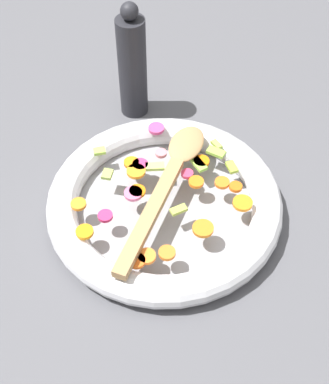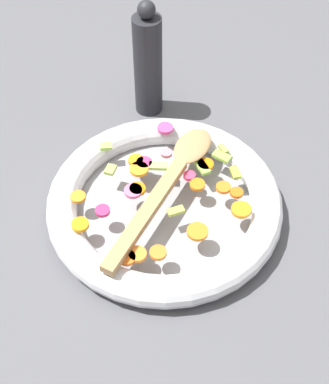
# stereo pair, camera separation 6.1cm
# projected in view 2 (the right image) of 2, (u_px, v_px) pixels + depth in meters

# --- Properties ---
(ground_plane) EXTENTS (4.00, 4.00, 0.00)m
(ground_plane) POSITION_uv_depth(u_px,v_px,m) (164.00, 211.00, 0.90)
(ground_plane) COLOR #4C4C51
(skillet) EXTENTS (0.39, 0.39, 0.05)m
(skillet) POSITION_uv_depth(u_px,v_px,m) (164.00, 203.00, 0.88)
(skillet) COLOR gray
(skillet) RESTS_ON ground_plane
(chopped_vegetables) EXTENTS (0.30, 0.28, 0.01)m
(chopped_vegetables) POSITION_uv_depth(u_px,v_px,m) (165.00, 188.00, 0.86)
(chopped_vegetables) COLOR orange
(chopped_vegetables) RESTS_ON skillet
(wooden_spoon) EXTENTS (0.28, 0.24, 0.01)m
(wooden_spoon) POSITION_uv_depth(u_px,v_px,m) (171.00, 178.00, 0.86)
(wooden_spoon) COLOR #A87F51
(wooden_spoon) RESTS_ON chopped_vegetables
(pepper_mill) EXTENTS (0.05, 0.05, 0.23)m
(pepper_mill) POSITION_uv_depth(u_px,v_px,m) (148.00, 64.00, 0.99)
(pepper_mill) COLOR #232328
(pepper_mill) RESTS_ON ground_plane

